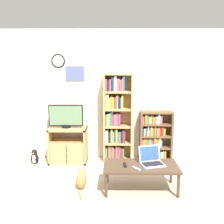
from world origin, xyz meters
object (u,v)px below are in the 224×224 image
at_px(coffee_table, 141,167).
at_px(remote_near_laptop, 136,169).
at_px(bookshelf_short, 154,137).
at_px(remote_far_from_laptop, 125,165).
at_px(penguin_figurine, 35,157).
at_px(cat, 82,179).
at_px(television, 66,116).
at_px(tv_stand, 68,145).
at_px(bookshelf_tall, 116,118).
at_px(laptop, 151,160).

bearing_deg(coffee_table, remote_near_laptop, -115.52).
bearing_deg(remote_near_laptop, bookshelf_short, 35.31).
xyz_separation_m(remote_far_from_laptop, penguin_figurine, (-1.72, 1.06, -0.28)).
xyz_separation_m(cat, penguin_figurine, (-1.05, 1.00, -0.01)).
relative_size(bookshelf_short, cat, 1.99).
bearing_deg(bookshelf_short, cat, -135.48).
height_order(television, remote_far_from_laptop, television).
bearing_deg(remote_far_from_laptop, remote_near_laptop, -44.18).
bearing_deg(remote_near_laptop, television, 96.27).
distance_m(bookshelf_short, remote_far_from_laptop, 1.50).
relative_size(remote_far_from_laptop, cat, 0.32).
bearing_deg(coffee_table, bookshelf_short, 73.36).
xyz_separation_m(television, coffee_table, (1.36, -1.18, -0.56)).
relative_size(coffee_table, penguin_figurine, 3.89).
relative_size(tv_stand, bookshelf_tall, 0.42).
relative_size(bookshelf_tall, bookshelf_short, 1.76).
bearing_deg(tv_stand, laptop, -37.04).
bearing_deg(television, remote_far_from_laptop, -47.44).
relative_size(bookshelf_tall, remote_near_laptop, 11.35).
xyz_separation_m(laptop, remote_far_from_laptop, (-0.41, -0.08, -0.06)).
bearing_deg(bookshelf_tall, laptop, -66.65).
distance_m(tv_stand, coffee_table, 1.77).
height_order(bookshelf_tall, laptop, bookshelf_tall).
bearing_deg(remote_far_from_laptop, laptop, 7.83).
bearing_deg(tv_stand, bookshelf_short, 5.04).
bearing_deg(remote_near_laptop, bookshelf_tall, 64.33).
height_order(tv_stand, coffee_table, tv_stand).
bearing_deg(coffee_table, remote_far_from_laptop, -173.84).
bearing_deg(bookshelf_tall, penguin_figurine, -170.48).
bearing_deg(bookshelf_tall, remote_near_laptop, -78.68).
relative_size(tv_stand, remote_near_laptop, 4.71).
distance_m(tv_stand, remote_near_laptop, 1.83).
relative_size(television, remote_far_from_laptop, 4.12).
height_order(bookshelf_tall, bookshelf_short, bookshelf_tall).
bearing_deg(laptop, bookshelf_short, 63.59).
height_order(television, laptop, television).
bearing_deg(tv_stand, bookshelf_tall, 7.61).
height_order(bookshelf_tall, coffee_table, bookshelf_tall).
height_order(television, bookshelf_tall, bookshelf_tall).
height_order(bookshelf_tall, penguin_figurine, bookshelf_tall).
height_order(bookshelf_short, remote_far_from_laptop, bookshelf_short).
height_order(remote_near_laptop, penguin_figurine, remote_near_laptop).
height_order(bookshelf_short, laptop, bookshelf_short).
relative_size(television, bookshelf_short, 0.67).
bearing_deg(bookshelf_short, remote_near_laptop, -107.70).
height_order(television, bookshelf_short, television).
height_order(coffee_table, remote_near_laptop, remote_near_laptop).
relative_size(laptop, penguin_figurine, 1.42).
relative_size(tv_stand, cat, 1.46).
bearing_deg(television, remote_near_laptop, -46.74).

